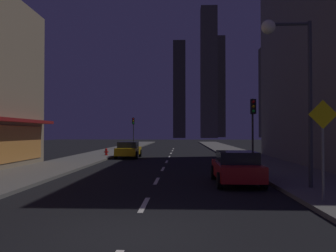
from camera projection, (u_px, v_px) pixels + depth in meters
name	position (u px, v px, depth m)	size (l,w,h in m)	color
ground_plane	(172.00, 152.00, 39.35)	(78.00, 136.00, 0.10)	black
sidewalk_right	(232.00, 151.00, 39.06)	(4.00, 76.00, 0.15)	#605E59
sidewalk_left	(113.00, 151.00, 39.64)	(4.00, 76.00, 0.15)	#605E59
lane_marking_center	(167.00, 162.00, 26.16)	(0.16, 43.80, 0.01)	silver
skyscraper_distant_tall	(179.00, 90.00, 140.87)	(5.09, 8.24, 40.16)	#38352A
skyscraper_distant_mid	(209.00, 73.00, 139.14)	(6.74, 6.34, 54.22)	#4B4738
skyscraper_distant_short	(219.00, 87.00, 161.39)	(5.13, 5.65, 48.42)	#454133
skyscraper_distant_slender	(269.00, 93.00, 148.89)	(7.69, 6.89, 39.92)	#3A372B
car_parked_near	(236.00, 167.00, 14.87)	(1.98, 4.24, 1.45)	#B21919
car_parked_far	(129.00, 150.00, 30.04)	(1.98, 4.24, 1.45)	gold
fire_hydrant_far_left	(106.00, 152.00, 31.39)	(0.42, 0.30, 0.65)	red
traffic_light_near_right	(253.00, 117.00, 20.33)	(0.32, 0.48, 4.20)	#2D2D2D
traffic_light_far_left	(133.00, 126.00, 46.17)	(0.32, 0.48, 4.20)	#2D2D2D
street_lamp_right	(289.00, 62.00, 13.17)	(1.96, 0.56, 6.58)	#38383D
pedestrian_crossing_sign	(323.00, 141.00, 10.48)	(0.91, 0.08, 3.15)	slate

